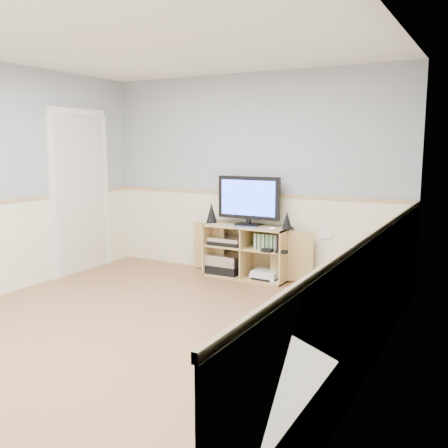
# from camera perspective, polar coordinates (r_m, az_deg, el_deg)

# --- Properties ---
(room) EXTENTS (4.04, 4.54, 2.54)m
(room) POSITION_cam_1_polar(r_m,az_deg,el_deg) (4.50, -9.43, 3.63)
(room) COLOR #AA784B
(room) RESTS_ON ground
(media_cabinet) EXTENTS (1.65, 0.40, 0.65)m
(media_cabinet) POSITION_cam_1_polar(r_m,az_deg,el_deg) (6.21, 2.79, -3.05)
(media_cabinet) COLOR tan
(media_cabinet) RESTS_ON floor
(monitor) EXTENTS (0.82, 0.18, 0.60)m
(monitor) POSITION_cam_1_polar(r_m,az_deg,el_deg) (6.11, 2.83, 2.87)
(monitor) COLOR black
(monitor) RESTS_ON media_cabinet
(speaker_left) EXTENTS (0.14, 0.14, 0.25)m
(speaker_left) POSITION_cam_1_polar(r_m,az_deg,el_deg) (6.35, -1.43, 1.30)
(speaker_left) COLOR black
(speaker_left) RESTS_ON media_cabinet
(speaker_right) EXTENTS (0.12, 0.12, 0.21)m
(speaker_right) POSITION_cam_1_polar(r_m,az_deg,el_deg) (5.91, 7.21, 0.45)
(speaker_right) COLOR black
(speaker_right) RESTS_ON media_cabinet
(keyboard) EXTENTS (0.30, 0.17, 0.01)m
(keyboard) POSITION_cam_1_polar(r_m,az_deg,el_deg) (5.97, 2.39, -0.37)
(keyboard) COLOR silver
(keyboard) RESTS_ON media_cabinet
(mouse) EXTENTS (0.11, 0.09, 0.04)m
(mouse) POSITION_cam_1_polar(r_m,az_deg,el_deg) (5.82, 5.53, -0.53)
(mouse) COLOR white
(mouse) RESTS_ON media_cabinet
(av_components) EXTENTS (0.51, 0.32, 0.47)m
(av_components) POSITION_cam_1_polar(r_m,az_deg,el_deg) (6.32, 0.24, -3.88)
(av_components) COLOR black
(av_components) RESTS_ON media_cabinet
(game_consoles) EXTENTS (0.45, 0.30, 0.11)m
(game_consoles) POSITION_cam_1_polar(r_m,az_deg,el_deg) (6.11, 4.83, -5.80)
(game_consoles) COLOR white
(game_consoles) RESTS_ON media_cabinet
(game_cases) EXTENTS (0.30, 0.13, 0.19)m
(game_cases) POSITION_cam_1_polar(r_m,az_deg,el_deg) (6.00, 4.95, -2.00)
(game_cases) COLOR #3F8C3F
(game_cases) RESTS_ON media_cabinet
(wall_outlet) EXTENTS (0.12, 0.03, 0.12)m
(wall_outlet) POSITION_cam_1_polar(r_m,az_deg,el_deg) (5.97, 11.66, -1.10)
(wall_outlet) COLOR white
(wall_outlet) RESTS_ON wall_back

